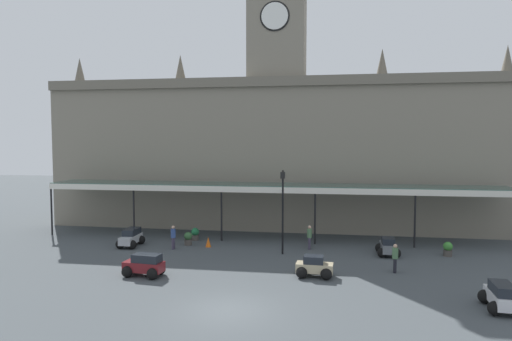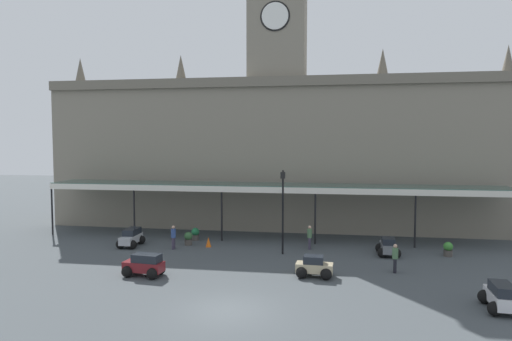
{
  "view_description": "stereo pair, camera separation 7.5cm",
  "coord_description": "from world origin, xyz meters",
  "px_view_note": "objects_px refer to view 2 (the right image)",
  "views": [
    {
      "loc": [
        4.27,
        -19.12,
        7.62
      ],
      "look_at": [
        0.0,
        8.11,
        5.78
      ],
      "focal_mm": 31.29,
      "sensor_mm": 36.0,
      "label": 1
    },
    {
      "loc": [
        4.35,
        -19.11,
        7.62
      ],
      "look_at": [
        0.0,
        8.11,
        5.78
      ],
      "focal_mm": 31.29,
      "sensor_mm": 36.0,
      "label": 2
    }
  ],
  "objects_px": {
    "planter_near_kerb": "(448,249)",
    "pedestrian_crossing_forecourt": "(173,236)",
    "pedestrian_beside_cars": "(310,236)",
    "victorian_lamppost": "(283,203)",
    "car_grey_sedan": "(388,248)",
    "pedestrian_near_entrance": "(395,257)",
    "car_beige_sedan": "(314,268)",
    "car_silver_estate": "(131,238)",
    "car_maroon_estate": "(144,266)",
    "car_white_estate": "(501,298)",
    "traffic_cone": "(208,242)",
    "planter_by_canopy": "(188,238)",
    "planter_forecourt_centre": "(195,234)"
  },
  "relations": [
    {
      "from": "planter_near_kerb",
      "to": "pedestrian_crossing_forecourt",
      "type": "bearing_deg",
      "value": -177.05
    },
    {
      "from": "pedestrian_beside_cars",
      "to": "victorian_lamppost",
      "type": "height_order",
      "value": "victorian_lamppost"
    },
    {
      "from": "car_grey_sedan",
      "to": "pedestrian_beside_cars",
      "type": "distance_m",
      "value": 5.31
    },
    {
      "from": "pedestrian_crossing_forecourt",
      "to": "pedestrian_near_entrance",
      "type": "bearing_deg",
      "value": -12.95
    },
    {
      "from": "car_beige_sedan",
      "to": "pedestrian_near_entrance",
      "type": "height_order",
      "value": "pedestrian_near_entrance"
    },
    {
      "from": "car_silver_estate",
      "to": "car_maroon_estate",
      "type": "bearing_deg",
      "value": -59.92
    },
    {
      "from": "car_beige_sedan",
      "to": "car_silver_estate",
      "type": "bearing_deg",
      "value": 158.49
    },
    {
      "from": "car_grey_sedan",
      "to": "planter_near_kerb",
      "type": "height_order",
      "value": "car_grey_sedan"
    },
    {
      "from": "car_white_estate",
      "to": "planter_near_kerb",
      "type": "distance_m",
      "value": 9.55
    },
    {
      "from": "traffic_cone",
      "to": "planter_near_kerb",
      "type": "bearing_deg",
      "value": -0.22
    },
    {
      "from": "car_grey_sedan",
      "to": "pedestrian_near_entrance",
      "type": "xyz_separation_m",
      "value": [
        -0.12,
        -3.96,
        0.41
      ]
    },
    {
      "from": "car_grey_sedan",
      "to": "car_maroon_estate",
      "type": "xyz_separation_m",
      "value": [
        -14.18,
        -6.87,
        0.06
      ]
    },
    {
      "from": "car_grey_sedan",
      "to": "car_silver_estate",
      "type": "distance_m",
      "value": 18.01
    },
    {
      "from": "car_grey_sedan",
      "to": "planter_by_canopy",
      "type": "xyz_separation_m",
      "value": [
        -14.03,
        0.74,
        -0.01
      ]
    },
    {
      "from": "pedestrian_beside_cars",
      "to": "planter_near_kerb",
      "type": "distance_m",
      "value": 9.13
    },
    {
      "from": "victorian_lamppost",
      "to": "planter_by_canopy",
      "type": "relative_size",
      "value": 5.91
    },
    {
      "from": "traffic_cone",
      "to": "car_white_estate",
      "type": "bearing_deg",
      "value": -30.78
    },
    {
      "from": "car_maroon_estate",
      "to": "pedestrian_beside_cars",
      "type": "xyz_separation_m",
      "value": [
        8.96,
        7.76,
        0.34
      ]
    },
    {
      "from": "car_maroon_estate",
      "to": "traffic_cone",
      "type": "distance_m",
      "value": 7.49
    },
    {
      "from": "car_maroon_estate",
      "to": "planter_forecourt_centre",
      "type": "height_order",
      "value": "car_maroon_estate"
    },
    {
      "from": "car_beige_sedan",
      "to": "pedestrian_crossing_forecourt",
      "type": "xyz_separation_m",
      "value": [
        -9.98,
        4.9,
        0.41
      ]
    },
    {
      "from": "pedestrian_beside_cars",
      "to": "victorian_lamppost",
      "type": "xyz_separation_m",
      "value": [
        -1.74,
        -1.64,
        2.56
      ]
    },
    {
      "from": "planter_near_kerb",
      "to": "car_grey_sedan",
      "type": "bearing_deg",
      "value": -174.84
    },
    {
      "from": "victorian_lamppost",
      "to": "traffic_cone",
      "type": "height_order",
      "value": "victorian_lamppost"
    },
    {
      "from": "car_silver_estate",
      "to": "victorian_lamppost",
      "type": "bearing_deg",
      "value": -2.48
    },
    {
      "from": "car_white_estate",
      "to": "car_beige_sedan",
      "type": "xyz_separation_m",
      "value": [
        -8.42,
        3.7,
        -0.06
      ]
    },
    {
      "from": "car_grey_sedan",
      "to": "traffic_cone",
      "type": "xyz_separation_m",
      "value": [
        -12.43,
        0.41,
        -0.15
      ]
    },
    {
      "from": "car_maroon_estate",
      "to": "pedestrian_beside_cars",
      "type": "bearing_deg",
      "value": 40.92
    },
    {
      "from": "pedestrian_crossing_forecourt",
      "to": "pedestrian_beside_cars",
      "type": "height_order",
      "value": "same"
    },
    {
      "from": "victorian_lamppost",
      "to": "car_silver_estate",
      "type": "bearing_deg",
      "value": 177.52
    },
    {
      "from": "pedestrian_crossing_forecourt",
      "to": "planter_forecourt_centre",
      "type": "bearing_deg",
      "value": 76.54
    },
    {
      "from": "victorian_lamppost",
      "to": "pedestrian_beside_cars",
      "type": "bearing_deg",
      "value": 43.26
    },
    {
      "from": "planter_by_canopy",
      "to": "planter_forecourt_centre",
      "type": "bearing_deg",
      "value": 88.18
    },
    {
      "from": "victorian_lamppost",
      "to": "car_maroon_estate",
      "type": "bearing_deg",
      "value": -139.67
    },
    {
      "from": "car_maroon_estate",
      "to": "pedestrian_near_entrance",
      "type": "xyz_separation_m",
      "value": [
        14.06,
        2.91,
        0.34
      ]
    },
    {
      "from": "car_maroon_estate",
      "to": "planter_near_kerb",
      "type": "xyz_separation_m",
      "value": [
        18.06,
        7.22,
        -0.07
      ]
    },
    {
      "from": "car_beige_sedan",
      "to": "planter_near_kerb",
      "type": "height_order",
      "value": "car_beige_sedan"
    },
    {
      "from": "car_maroon_estate",
      "to": "pedestrian_beside_cars",
      "type": "relative_size",
      "value": 1.4
    },
    {
      "from": "car_white_estate",
      "to": "pedestrian_beside_cars",
      "type": "relative_size",
      "value": 1.37
    },
    {
      "from": "car_maroon_estate",
      "to": "planter_by_canopy",
      "type": "height_order",
      "value": "car_maroon_estate"
    },
    {
      "from": "car_beige_sedan",
      "to": "pedestrian_crossing_forecourt",
      "type": "relative_size",
      "value": 1.26
    },
    {
      "from": "planter_forecourt_centre",
      "to": "car_maroon_estate",
      "type": "bearing_deg",
      "value": -91.22
    },
    {
      "from": "car_grey_sedan",
      "to": "car_white_estate",
      "type": "relative_size",
      "value": 0.89
    },
    {
      "from": "car_grey_sedan",
      "to": "car_beige_sedan",
      "type": "relative_size",
      "value": 0.98
    },
    {
      "from": "planter_forecourt_centre",
      "to": "planter_by_canopy",
      "type": "relative_size",
      "value": 1.0
    },
    {
      "from": "car_grey_sedan",
      "to": "traffic_cone",
      "type": "height_order",
      "value": "car_grey_sedan"
    },
    {
      "from": "planter_forecourt_centre",
      "to": "car_grey_sedan",
      "type": "bearing_deg",
      "value": -9.47
    },
    {
      "from": "traffic_cone",
      "to": "pedestrian_crossing_forecourt",
      "type": "bearing_deg",
      "value": -155.64
    },
    {
      "from": "car_silver_estate",
      "to": "pedestrian_near_entrance",
      "type": "height_order",
      "value": "pedestrian_near_entrance"
    },
    {
      "from": "car_beige_sedan",
      "to": "victorian_lamppost",
      "type": "relative_size",
      "value": 0.37
    }
  ]
}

